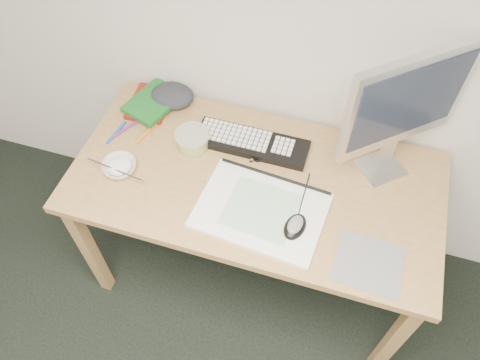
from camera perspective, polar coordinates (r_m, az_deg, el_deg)
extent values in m
cube|color=tan|center=(2.15, -17.83, -8.18)|extent=(0.05, 0.05, 0.71)
cube|color=tan|center=(1.99, 18.18, -18.04)|extent=(0.05, 0.05, 0.71)
cube|color=tan|center=(2.42, -11.33, 3.70)|extent=(0.05, 0.05, 0.71)
cube|color=tan|center=(2.28, 19.77, -3.88)|extent=(0.05, 0.05, 0.71)
cube|color=tan|center=(1.78, 1.87, -0.25)|extent=(1.40, 0.70, 0.03)
cube|color=slate|center=(1.64, 15.42, -9.79)|extent=(0.23, 0.21, 0.00)
cube|color=white|center=(1.68, 2.56, -3.69)|extent=(0.48, 0.36, 0.01)
cube|color=black|center=(1.86, 1.45, 4.52)|extent=(0.45, 0.14, 0.03)
cube|color=silver|center=(1.87, 16.75, 1.46)|extent=(0.21, 0.21, 0.01)
cube|color=silver|center=(1.82, 17.31, 2.94)|extent=(0.05, 0.05, 0.15)
cube|color=silver|center=(1.63, 19.63, 8.98)|extent=(0.37, 0.33, 0.37)
cube|color=black|center=(1.62, 19.72, 9.20)|extent=(0.32, 0.28, 0.29)
ellipsoid|color=black|center=(1.63, 6.75, -5.45)|extent=(0.09, 0.13, 0.04)
imported|color=white|center=(1.83, -14.46, 1.54)|extent=(0.14, 0.14, 0.04)
cylinder|color=silver|center=(1.80, -15.04, 1.27)|extent=(0.24, 0.05, 0.02)
cylinder|color=gold|center=(1.85, -5.81, 4.88)|extent=(0.15, 0.15, 0.07)
cube|color=maroon|center=(2.05, -10.90, 9.19)|extent=(0.18, 0.23, 0.02)
cube|color=#186020|center=(2.03, -10.48, 9.36)|extent=(0.23, 0.27, 0.02)
ellipsoid|color=#25272C|center=(2.04, -8.28, 10.13)|extent=(0.18, 0.16, 0.06)
cylinder|color=pink|center=(1.78, -0.15, 0.81)|extent=(0.15, 0.09, 0.01)
cylinder|color=#A28B55|center=(1.81, 1.69, 2.22)|extent=(0.14, 0.13, 0.01)
cylinder|color=black|center=(1.82, 4.25, 2.37)|extent=(0.19, 0.07, 0.01)
cylinder|color=blue|center=(1.97, -14.85, 5.64)|extent=(0.03, 0.13, 0.01)
cylinder|color=orange|center=(1.94, -11.34, 5.66)|extent=(0.05, 0.13, 0.01)
cylinder|color=#692587|center=(1.98, -13.66, 6.19)|extent=(0.08, 0.13, 0.01)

